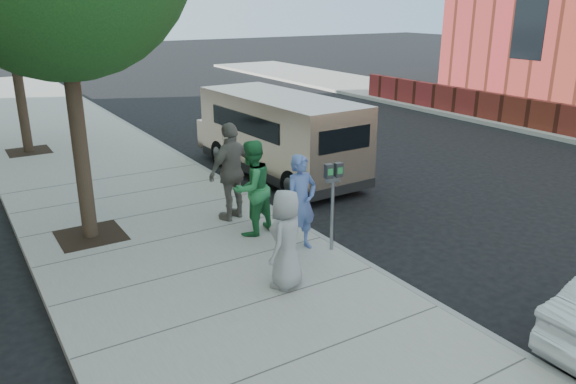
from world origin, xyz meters
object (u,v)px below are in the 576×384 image
(person_green_shirt, at_px, (252,188))
(person_gray_shirt, at_px, (286,239))
(van, at_px, (278,133))
(person_officer, at_px, (301,203))
(parking_meter, at_px, (333,188))
(person_striped_polo, at_px, (232,171))

(person_green_shirt, distance_m, person_gray_shirt, 2.23)
(van, relative_size, person_green_shirt, 3.17)
(van, height_order, person_gray_shirt, van)
(van, distance_m, person_gray_shirt, 6.53)
(person_officer, relative_size, person_gray_shirt, 1.11)
(parking_meter, height_order, person_green_shirt, person_green_shirt)
(person_green_shirt, xyz_separation_m, person_gray_shirt, (-0.57, -2.15, -0.13))
(person_green_shirt, relative_size, person_striped_polo, 0.92)
(person_officer, relative_size, person_striped_polo, 0.87)
(van, bearing_deg, person_green_shirt, -129.89)
(parking_meter, relative_size, van, 0.28)
(person_gray_shirt, height_order, person_striped_polo, person_striped_polo)
(parking_meter, bearing_deg, person_officer, 149.86)
(parking_meter, xyz_separation_m, van, (1.83, 4.93, -0.19))
(person_officer, distance_m, person_green_shirt, 1.17)
(van, height_order, person_striped_polo, person_striped_polo)
(person_officer, bearing_deg, person_gray_shirt, -136.38)
(parking_meter, xyz_separation_m, person_officer, (-0.45, 0.32, -0.29))
(van, height_order, person_green_shirt, van)
(van, relative_size, person_striped_polo, 2.90)
(person_officer, bearing_deg, person_striped_polo, 95.74)
(parking_meter, bearing_deg, person_gray_shirt, -147.21)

